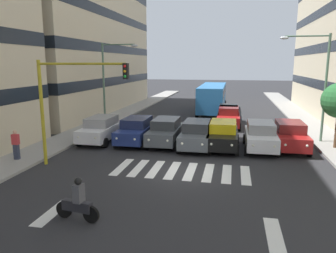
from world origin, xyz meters
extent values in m
plane|color=#262628|center=(0.00, 0.00, 0.00)|extent=(180.00, 180.00, 0.00)
cube|color=gray|center=(8.99, 0.00, 0.07)|extent=(2.55, 90.00, 0.15)
cube|color=beige|center=(15.10, -18.93, 8.53)|extent=(9.66, 25.15, 17.07)
cube|color=black|center=(15.10, -18.93, 3.41)|extent=(9.70, 25.19, 0.90)
cube|color=black|center=(15.10, -18.93, 6.83)|extent=(9.70, 25.19, 0.90)
cube|color=black|center=(15.10, -18.93, 10.24)|extent=(9.70, 25.19, 0.90)
cube|color=silver|center=(-3.15, 0.00, 0.00)|extent=(0.45, 2.80, 0.01)
cube|color=silver|center=(-2.25, 0.00, 0.00)|extent=(0.45, 2.80, 0.01)
cube|color=silver|center=(-1.35, 0.00, 0.00)|extent=(0.45, 2.80, 0.01)
cube|color=silver|center=(-0.45, 0.00, 0.00)|extent=(0.45, 2.80, 0.01)
cube|color=silver|center=(0.45, 0.00, 0.00)|extent=(0.45, 2.80, 0.01)
cube|color=silver|center=(1.35, 0.00, 0.00)|extent=(0.45, 2.80, 0.01)
cube|color=silver|center=(2.25, 0.00, 0.00)|extent=(0.45, 2.80, 0.01)
cube|color=silver|center=(3.15, 0.00, 0.00)|extent=(0.45, 2.80, 0.01)
cube|color=silver|center=(-3.86, 5.50, 0.00)|extent=(0.50, 2.20, 0.01)
cube|color=silver|center=(3.86, 5.50, 0.00)|extent=(0.50, 2.20, 0.01)
cube|color=maroon|center=(-5.99, -5.45, 0.72)|extent=(1.80, 4.40, 0.80)
cube|color=maroon|center=(-5.99, -5.65, 1.42)|extent=(1.58, 2.46, 0.60)
cylinder|color=black|center=(-6.89, -4.00, 0.32)|extent=(0.22, 0.64, 0.64)
cylinder|color=black|center=(-5.09, -4.00, 0.32)|extent=(0.22, 0.64, 0.64)
cylinder|color=black|center=(-6.89, -6.90, 0.32)|extent=(0.22, 0.64, 0.64)
cylinder|color=black|center=(-5.09, -6.90, 0.32)|extent=(0.22, 0.64, 0.64)
sphere|color=white|center=(-6.56, -3.30, 0.80)|extent=(0.18, 0.18, 0.18)
sphere|color=white|center=(-5.41, -3.30, 0.80)|extent=(0.18, 0.18, 0.18)
cube|color=silver|center=(-4.19, -4.96, 0.72)|extent=(1.80, 4.40, 0.80)
cube|color=gray|center=(-4.19, -5.16, 1.42)|extent=(1.58, 2.46, 0.60)
cylinder|color=black|center=(-5.09, -3.51, 0.32)|extent=(0.22, 0.64, 0.64)
cylinder|color=black|center=(-3.29, -3.51, 0.32)|extent=(0.22, 0.64, 0.64)
cylinder|color=black|center=(-5.09, -6.41, 0.32)|extent=(0.22, 0.64, 0.64)
cylinder|color=black|center=(-3.29, -6.41, 0.32)|extent=(0.22, 0.64, 0.64)
sphere|color=white|center=(-4.76, -2.81, 0.80)|extent=(0.18, 0.18, 0.18)
sphere|color=white|center=(-3.61, -2.81, 0.80)|extent=(0.18, 0.18, 0.18)
cube|color=black|center=(-1.87, -4.79, 0.72)|extent=(1.80, 4.40, 0.80)
cube|color=yellow|center=(-1.87, -4.99, 1.42)|extent=(1.58, 2.46, 0.60)
cylinder|color=black|center=(-2.77, -3.33, 0.32)|extent=(0.22, 0.64, 0.64)
cylinder|color=black|center=(-0.97, -3.33, 0.32)|extent=(0.22, 0.64, 0.64)
cylinder|color=black|center=(-2.77, -6.24, 0.32)|extent=(0.22, 0.64, 0.64)
cylinder|color=black|center=(-0.97, -6.24, 0.32)|extent=(0.22, 0.64, 0.64)
sphere|color=white|center=(-2.44, -2.64, 0.80)|extent=(0.18, 0.18, 0.18)
sphere|color=white|center=(-1.29, -2.64, 0.80)|extent=(0.18, 0.18, 0.18)
cube|color=#474C51|center=(-0.21, -4.60, 0.72)|extent=(1.80, 4.40, 0.80)
cube|color=#343639|center=(-0.21, -4.80, 1.42)|extent=(1.58, 2.46, 0.60)
cylinder|color=black|center=(-1.11, -3.15, 0.32)|extent=(0.22, 0.64, 0.64)
cylinder|color=black|center=(0.69, -3.15, 0.32)|extent=(0.22, 0.64, 0.64)
cylinder|color=black|center=(-1.11, -6.06, 0.32)|extent=(0.22, 0.64, 0.64)
cylinder|color=black|center=(0.69, -6.06, 0.32)|extent=(0.22, 0.64, 0.64)
sphere|color=white|center=(-0.79, -2.45, 0.80)|extent=(0.18, 0.18, 0.18)
sphere|color=white|center=(0.36, -2.45, 0.80)|extent=(0.18, 0.18, 0.18)
cube|color=#474C51|center=(1.90, -5.07, 0.72)|extent=(1.80, 4.40, 0.80)
cube|color=#343639|center=(1.90, -5.27, 1.42)|extent=(1.58, 2.46, 0.60)
cylinder|color=black|center=(1.00, -3.62, 0.32)|extent=(0.22, 0.64, 0.64)
cylinder|color=black|center=(2.80, -3.62, 0.32)|extent=(0.22, 0.64, 0.64)
cylinder|color=black|center=(1.00, -6.53, 0.32)|extent=(0.22, 0.64, 0.64)
cylinder|color=black|center=(2.80, -6.53, 0.32)|extent=(0.22, 0.64, 0.64)
sphere|color=white|center=(1.32, -2.92, 0.80)|extent=(0.18, 0.18, 0.18)
sphere|color=white|center=(2.47, -2.92, 0.80)|extent=(0.18, 0.18, 0.18)
cube|color=navy|center=(3.92, -5.04, 0.72)|extent=(1.80, 4.40, 0.80)
cube|color=#1D2547|center=(3.92, -5.24, 1.42)|extent=(1.58, 2.46, 0.60)
cylinder|color=black|center=(3.02, -3.59, 0.32)|extent=(0.22, 0.64, 0.64)
cylinder|color=black|center=(4.82, -3.59, 0.32)|extent=(0.22, 0.64, 0.64)
cylinder|color=black|center=(3.02, -6.49, 0.32)|extent=(0.22, 0.64, 0.64)
cylinder|color=black|center=(4.82, -6.49, 0.32)|extent=(0.22, 0.64, 0.64)
sphere|color=white|center=(3.34, -2.89, 0.80)|extent=(0.18, 0.18, 0.18)
sphere|color=white|center=(4.49, -2.89, 0.80)|extent=(0.18, 0.18, 0.18)
cube|color=silver|center=(6.41, -4.93, 0.72)|extent=(1.80, 4.40, 0.80)
cube|color=gray|center=(6.41, -5.13, 1.42)|extent=(1.58, 2.46, 0.60)
cylinder|color=black|center=(5.51, -3.47, 0.32)|extent=(0.22, 0.64, 0.64)
cylinder|color=black|center=(7.31, -3.47, 0.32)|extent=(0.22, 0.64, 0.64)
cylinder|color=black|center=(5.51, -6.38, 0.32)|extent=(0.22, 0.64, 0.64)
cylinder|color=black|center=(7.31, -6.38, 0.32)|extent=(0.22, 0.64, 0.64)
sphere|color=white|center=(5.83, -2.78, 0.80)|extent=(0.18, 0.18, 0.18)
sphere|color=white|center=(6.98, -2.78, 0.80)|extent=(0.18, 0.18, 0.18)
cube|color=black|center=(-2.05, -13.14, 0.72)|extent=(1.80, 4.40, 0.80)
cube|color=black|center=(-2.05, -13.34, 1.42)|extent=(1.58, 2.46, 0.60)
cylinder|color=black|center=(-2.95, -11.69, 0.32)|extent=(0.22, 0.64, 0.64)
cylinder|color=black|center=(-1.15, -11.69, 0.32)|extent=(0.22, 0.64, 0.64)
cylinder|color=black|center=(-2.95, -14.59, 0.32)|extent=(0.22, 0.64, 0.64)
cylinder|color=black|center=(-1.15, -14.59, 0.32)|extent=(0.22, 0.64, 0.64)
sphere|color=white|center=(-2.62, -10.99, 0.80)|extent=(0.18, 0.18, 0.18)
sphere|color=white|center=(-1.47, -10.99, 0.80)|extent=(0.18, 0.18, 0.18)
cube|color=maroon|center=(-2.09, -11.90, 0.72)|extent=(1.80, 4.40, 0.80)
cube|color=maroon|center=(-2.09, -12.10, 1.42)|extent=(1.58, 2.46, 0.60)
cylinder|color=black|center=(-2.99, -10.45, 0.32)|extent=(0.22, 0.64, 0.64)
cylinder|color=black|center=(-1.19, -10.45, 0.32)|extent=(0.22, 0.64, 0.64)
cylinder|color=black|center=(-2.99, -13.35, 0.32)|extent=(0.22, 0.64, 0.64)
cylinder|color=black|center=(-1.19, -13.35, 0.32)|extent=(0.22, 0.64, 0.64)
sphere|color=white|center=(-2.67, -9.75, 0.80)|extent=(0.18, 0.18, 0.18)
sphere|color=white|center=(-1.51, -9.75, 0.80)|extent=(0.18, 0.18, 0.18)
cube|color=#286BAD|center=(-0.21, -19.83, 1.75)|extent=(2.50, 10.50, 2.50)
cube|color=black|center=(-0.21, -19.83, 2.30)|extent=(2.52, 9.87, 0.80)
cylinder|color=black|center=(-1.46, -16.16, 0.50)|extent=(0.28, 1.00, 1.00)
cylinder|color=black|center=(1.04, -16.16, 0.50)|extent=(0.28, 1.00, 1.00)
cylinder|color=black|center=(-1.46, -22.98, 0.50)|extent=(0.28, 1.00, 1.00)
cylinder|color=black|center=(1.04, -22.98, 0.50)|extent=(0.28, 1.00, 1.00)
cylinder|color=black|center=(3.24, 5.78, 0.30)|extent=(0.61, 0.19, 0.60)
cylinder|color=black|center=(2.15, 5.94, 0.30)|extent=(0.61, 0.19, 0.60)
cube|color=#232328|center=(2.69, 5.86, 0.52)|extent=(1.12, 0.40, 0.36)
cube|color=#4C4C51|center=(2.60, 5.88, 1.00)|extent=(0.33, 0.40, 0.64)
sphere|color=black|center=(2.60, 5.88, 1.44)|extent=(0.26, 0.26, 0.26)
cylinder|color=#AD991E|center=(7.32, 0.37, 2.75)|extent=(0.18, 0.18, 5.50)
cylinder|color=#AD991E|center=(5.00, 0.37, 5.30)|extent=(4.63, 0.12, 0.12)
cube|color=black|center=(2.69, 0.37, 4.95)|extent=(0.24, 0.28, 0.76)
sphere|color=red|center=(2.69, 0.52, 5.19)|extent=(0.14, 0.14, 0.14)
sphere|color=orange|center=(2.69, 0.52, 4.95)|extent=(0.14, 0.14, 0.14)
sphere|color=green|center=(2.69, 0.52, 4.71)|extent=(0.14, 0.14, 0.14)
cylinder|color=#4C6B56|center=(-8.32, -7.49, 3.67)|extent=(0.16, 0.16, 7.05)
cylinder|color=#4C6B56|center=(-6.93, -7.49, 7.05)|extent=(2.77, 0.10, 0.10)
ellipsoid|color=#B7BCC1|center=(-5.55, -7.49, 6.95)|extent=(0.56, 0.28, 0.20)
cylinder|color=#4C6B56|center=(8.32, -10.33, 3.56)|extent=(0.16, 0.16, 6.81)
cylinder|color=#4C6B56|center=(6.94, -10.33, 6.81)|extent=(2.77, 0.10, 0.10)
ellipsoid|color=#B7BCC1|center=(5.55, -10.33, 6.71)|extent=(0.56, 0.28, 0.20)
cube|color=#2D3347|center=(9.09, 0.32, 0.57)|extent=(0.28, 0.20, 0.84)
cube|color=#C63338|center=(9.09, 0.32, 1.27)|extent=(0.36, 0.24, 0.56)
sphere|color=tan|center=(9.09, 0.32, 1.67)|extent=(0.22, 0.22, 0.22)
camera|label=1|loc=(-2.43, 15.36, 5.34)|focal=34.50mm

